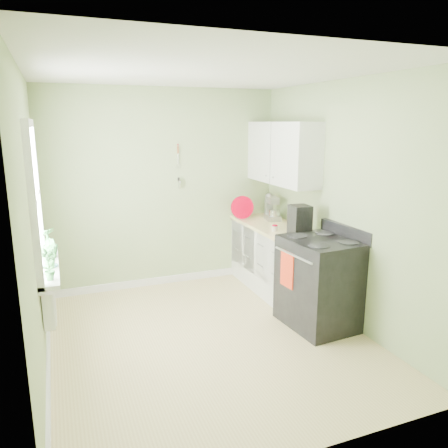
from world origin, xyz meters
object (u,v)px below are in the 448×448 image
object	(u,v)px
kettle	(239,210)
coffee_maker	(299,222)
stand_mixer	(272,209)
stove	(320,282)

from	to	relation	value
kettle	coffee_maker	bearing A→B (deg)	-82.20
kettle	stand_mixer	bearing A→B (deg)	-51.23
stove	kettle	world-z (taller)	stove
stove	coffee_maker	bearing A→B (deg)	90.46
stove	stand_mixer	distance (m)	1.55
stove	coffee_maker	distance (m)	0.76
stove	stand_mixer	size ratio (longest dim) A/B	3.09
stand_mixer	kettle	size ratio (longest dim) A/B	1.97
coffee_maker	stand_mixer	bearing A→B (deg)	81.91
stand_mixer	coffee_maker	size ratio (longest dim) A/B	0.96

